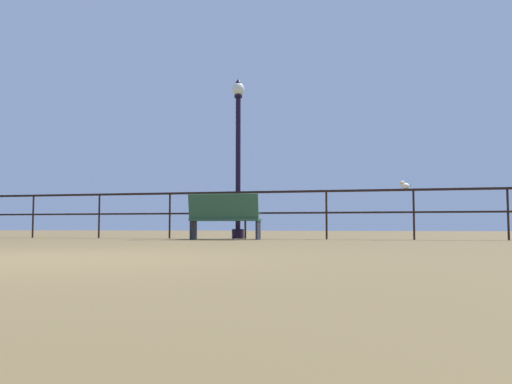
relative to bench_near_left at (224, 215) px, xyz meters
name	(u,v)px	position (x,y,z in m)	size (l,w,h in m)	color
ground_plane	(27,259)	(0.26, -6.73, -0.51)	(60.00, 60.00, 0.00)	brown
pier_railing	(245,204)	(0.26, 0.78, 0.28)	(25.73, 0.05, 1.08)	black
bench_near_left	(224,215)	(0.00, 0.00, 0.00)	(1.53, 0.71, 0.97)	#2B5237
lamppost_center	(238,152)	(0.04, 0.97, 1.51)	(0.29, 0.29, 3.76)	black
seagull_on_rail	(405,185)	(3.76, 0.76, 0.64)	(0.27, 0.30, 0.17)	white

